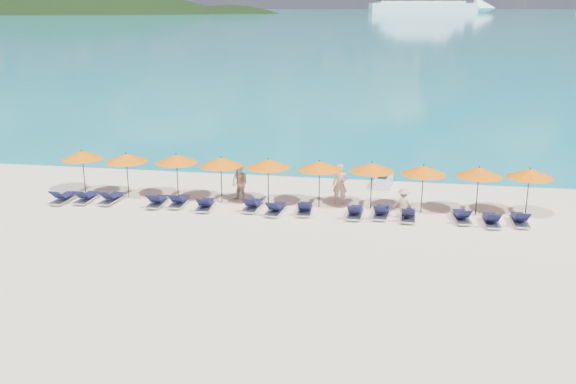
# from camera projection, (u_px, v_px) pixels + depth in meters

# --- Properties ---
(ground) EXTENTS (1400.00, 1400.00, 0.00)m
(ground) POSITION_uv_depth(u_px,v_px,m) (275.00, 241.00, 25.89)
(ground) COLOR beige
(sea) EXTENTS (1600.00, 1300.00, 0.01)m
(sea) POSITION_uv_depth(u_px,v_px,m) (398.00, 12.00, 649.70)
(sea) COLOR #1FA9B2
(sea) RESTS_ON ground
(headland_main) EXTENTS (374.00, 242.00, 126.50)m
(headland_main) POSITION_uv_depth(u_px,v_px,m) (68.00, 56.00, 595.78)
(headland_main) COLOR black
(headland_main) RESTS_ON ground
(headland_small) EXTENTS (162.00, 126.00, 85.50)m
(headland_small) POSITION_uv_depth(u_px,v_px,m) (230.00, 53.00, 589.46)
(headland_small) COLOR black
(headland_small) RESTS_ON ground
(cruise_ship) EXTENTS (121.47, 48.02, 33.53)m
(cruise_ship) POSITION_uv_depth(u_px,v_px,m) (434.00, 3.00, 603.56)
(cruise_ship) COLOR white
(cruise_ship) RESTS_ON ground
(jetski) EXTENTS (1.01, 2.15, 0.74)m
(jetski) POSITION_uv_depth(u_px,v_px,m) (383.00, 180.00, 33.70)
(jetski) COLOR silver
(jetski) RESTS_ON ground
(beachgoer_a) EXTENTS (0.72, 0.48, 1.96)m
(beachgoer_a) POSITION_uv_depth(u_px,v_px,m) (340.00, 184.00, 30.40)
(beachgoer_a) COLOR tan
(beachgoer_a) RESTS_ON ground
(beachgoer_b) EXTENTS (1.02, 0.87, 1.83)m
(beachgoer_b) POSITION_uv_depth(u_px,v_px,m) (240.00, 183.00, 30.88)
(beachgoer_b) COLOR tan
(beachgoer_b) RESTS_ON ground
(beachgoer_c) EXTENTS (0.97, 0.57, 1.41)m
(beachgoer_c) POSITION_uv_depth(u_px,v_px,m) (403.00, 204.00, 28.38)
(beachgoer_c) COLOR tan
(beachgoer_c) RESTS_ON ground
(umbrella_0) EXTENTS (2.10, 2.10, 2.28)m
(umbrella_0) POSITION_uv_depth(u_px,v_px,m) (82.00, 155.00, 31.72)
(umbrella_0) COLOR black
(umbrella_0) RESTS_ON ground
(umbrella_1) EXTENTS (2.10, 2.10, 2.28)m
(umbrella_1) POSITION_uv_depth(u_px,v_px,m) (126.00, 158.00, 31.15)
(umbrella_1) COLOR black
(umbrella_1) RESTS_ON ground
(umbrella_2) EXTENTS (2.10, 2.10, 2.28)m
(umbrella_2) POSITION_uv_depth(u_px,v_px,m) (176.00, 159.00, 30.95)
(umbrella_2) COLOR black
(umbrella_2) RESTS_ON ground
(umbrella_3) EXTENTS (2.10, 2.10, 2.28)m
(umbrella_3) POSITION_uv_depth(u_px,v_px,m) (221.00, 162.00, 30.36)
(umbrella_3) COLOR black
(umbrella_3) RESTS_ON ground
(umbrella_4) EXTENTS (2.10, 2.10, 2.28)m
(umbrella_4) POSITION_uv_depth(u_px,v_px,m) (268.00, 163.00, 30.05)
(umbrella_4) COLOR black
(umbrella_4) RESTS_ON ground
(umbrella_5) EXTENTS (2.10, 2.10, 2.28)m
(umbrella_5) POSITION_uv_depth(u_px,v_px,m) (320.00, 165.00, 29.70)
(umbrella_5) COLOR black
(umbrella_5) RESTS_ON ground
(umbrella_6) EXTENTS (2.10, 2.10, 2.28)m
(umbrella_6) POSITION_uv_depth(u_px,v_px,m) (372.00, 167.00, 29.40)
(umbrella_6) COLOR black
(umbrella_6) RESTS_ON ground
(umbrella_7) EXTENTS (2.10, 2.10, 2.28)m
(umbrella_7) POSITION_uv_depth(u_px,v_px,m) (424.00, 170.00, 28.88)
(umbrella_7) COLOR black
(umbrella_7) RESTS_ON ground
(umbrella_8) EXTENTS (2.10, 2.10, 2.28)m
(umbrella_8) POSITION_uv_depth(u_px,v_px,m) (479.00, 172.00, 28.55)
(umbrella_8) COLOR black
(umbrella_8) RESTS_ON ground
(umbrella_9) EXTENTS (2.10, 2.10, 2.28)m
(umbrella_9) POSITION_uv_depth(u_px,v_px,m) (530.00, 173.00, 28.33)
(umbrella_9) COLOR black
(umbrella_9) RESTS_ON ground
(lounger_0) EXTENTS (0.69, 1.72, 0.66)m
(lounger_0) POSITION_uv_depth(u_px,v_px,m) (63.00, 198.00, 30.88)
(lounger_0) COLOR silver
(lounger_0) RESTS_ON ground
(lounger_1) EXTENTS (0.65, 1.71, 0.66)m
(lounger_1) POSITION_uv_depth(u_px,v_px,m) (86.00, 197.00, 30.93)
(lounger_1) COLOR silver
(lounger_1) RESTS_ON ground
(lounger_2) EXTENTS (0.74, 1.74, 0.66)m
(lounger_2) POSITION_uv_depth(u_px,v_px,m) (111.00, 198.00, 30.81)
(lounger_2) COLOR silver
(lounger_2) RESTS_ON ground
(lounger_3) EXTENTS (0.65, 1.71, 0.66)m
(lounger_3) POSITION_uv_depth(u_px,v_px,m) (157.00, 201.00, 30.33)
(lounger_3) COLOR silver
(lounger_3) RESTS_ON ground
(lounger_4) EXTENTS (0.66, 1.71, 0.66)m
(lounger_4) POSITION_uv_depth(u_px,v_px,m) (179.00, 201.00, 30.31)
(lounger_4) COLOR silver
(lounger_4) RESTS_ON ground
(lounger_5) EXTENTS (0.77, 1.75, 0.66)m
(lounger_5) POSITION_uv_depth(u_px,v_px,m) (205.00, 205.00, 29.81)
(lounger_5) COLOR silver
(lounger_5) RESTS_ON ground
(lounger_6) EXTENTS (0.73, 1.74, 0.66)m
(lounger_6) POSITION_uv_depth(u_px,v_px,m) (253.00, 205.00, 29.71)
(lounger_6) COLOR silver
(lounger_6) RESTS_ON ground
(lounger_7) EXTENTS (0.78, 1.75, 0.66)m
(lounger_7) POSITION_uv_depth(u_px,v_px,m) (276.00, 209.00, 29.19)
(lounger_7) COLOR silver
(lounger_7) RESTS_ON ground
(lounger_8) EXTENTS (0.72, 1.73, 0.66)m
(lounger_8) POSITION_uv_depth(u_px,v_px,m) (305.00, 209.00, 29.23)
(lounger_8) COLOR silver
(lounger_8) RESTS_ON ground
(lounger_9) EXTENTS (0.69, 1.72, 0.66)m
(lounger_9) POSITION_uv_depth(u_px,v_px,m) (355.00, 212.00, 28.74)
(lounger_9) COLOR silver
(lounger_9) RESTS_ON ground
(lounger_10) EXTENTS (0.76, 1.75, 0.66)m
(lounger_10) POSITION_uv_depth(u_px,v_px,m) (381.00, 212.00, 28.72)
(lounger_10) COLOR silver
(lounger_10) RESTS_ON ground
(lounger_11) EXTENTS (0.68, 1.72, 0.66)m
(lounger_11) POSITION_uv_depth(u_px,v_px,m) (408.00, 215.00, 28.36)
(lounger_11) COLOR silver
(lounger_11) RESTS_ON ground
(lounger_12) EXTENTS (0.79, 1.76, 0.66)m
(lounger_12) POSITION_uv_depth(u_px,v_px,m) (462.00, 216.00, 28.16)
(lounger_12) COLOR silver
(lounger_12) RESTS_ON ground
(lounger_13) EXTENTS (0.67, 1.72, 0.66)m
(lounger_13) POSITION_uv_depth(u_px,v_px,m) (491.00, 220.00, 27.69)
(lounger_13) COLOR silver
(lounger_13) RESTS_ON ground
(lounger_14) EXTENTS (0.66, 1.72, 0.66)m
(lounger_14) POSITION_uv_depth(u_px,v_px,m) (520.00, 219.00, 27.76)
(lounger_14) COLOR silver
(lounger_14) RESTS_ON ground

